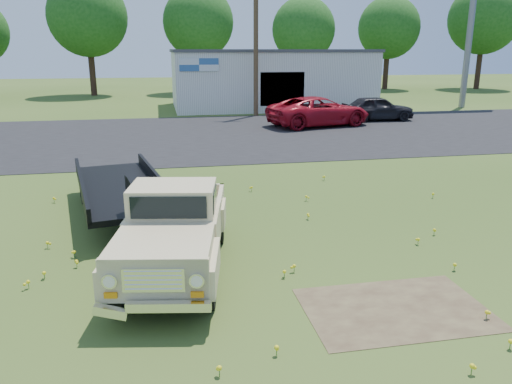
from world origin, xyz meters
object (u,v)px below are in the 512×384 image
(vintage_pickup_truck, at_px, (175,228))
(dark_sedan, at_px, (377,108))
(flatbed_trailer, at_px, (120,184))
(red_pickup, at_px, (319,112))

(vintage_pickup_truck, distance_m, dark_sedan, 22.98)
(vintage_pickup_truck, relative_size, dark_sedan, 1.12)
(dark_sedan, bearing_deg, flatbed_trailer, 139.62)
(vintage_pickup_truck, distance_m, flatbed_trailer, 4.02)
(red_pickup, distance_m, dark_sedan, 4.38)
(vintage_pickup_truck, relative_size, flatbed_trailer, 0.82)
(dark_sedan, bearing_deg, vintage_pickup_truck, 148.38)
(red_pickup, bearing_deg, dark_sedan, -84.51)
(flatbed_trailer, bearing_deg, red_pickup, 44.03)
(vintage_pickup_truck, relative_size, red_pickup, 0.83)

